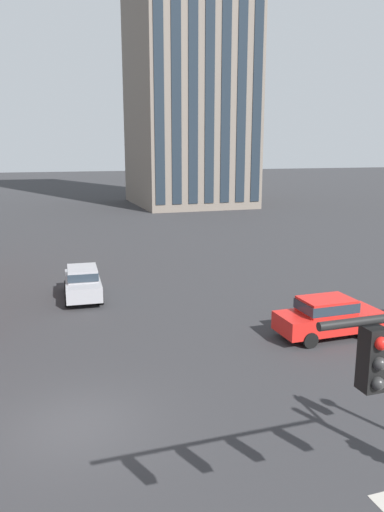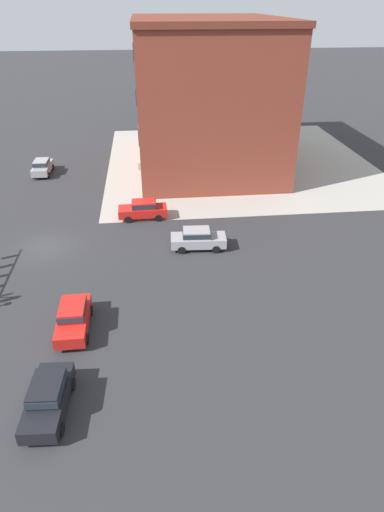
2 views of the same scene
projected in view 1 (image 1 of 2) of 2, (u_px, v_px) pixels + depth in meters
ground_plane at (78, 425)px, 13.97m from camera, size 320.00×320.00×0.00m
car_main_southbound_far at (328, 316)px, 20.39m from camera, size 4.41×1.91×1.68m
car_cross_westbound at (83, 281)px, 25.66m from camera, size 2.08×4.49×1.68m
residential_tower_skyline_right at (188, 3)px, 64.03m from camera, size 14.88×17.69×52.49m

